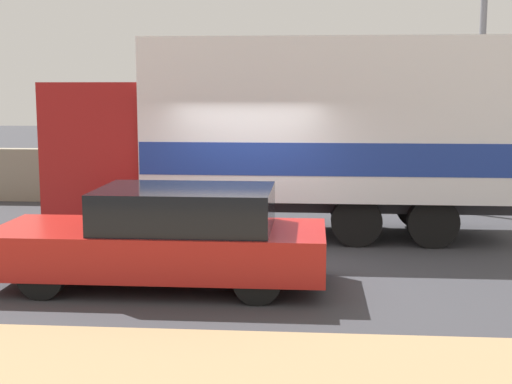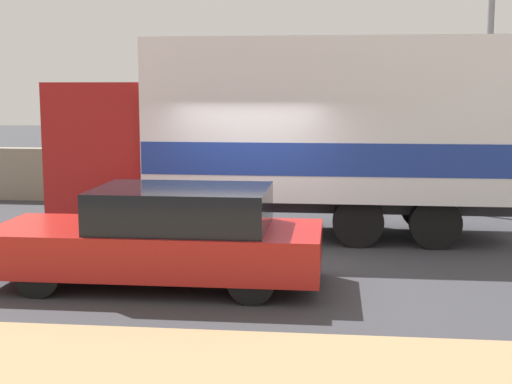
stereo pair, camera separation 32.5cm
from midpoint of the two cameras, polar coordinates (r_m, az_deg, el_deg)
ground_plane at (r=10.92m, az=-2.22°, el=-6.08°), size 80.00×80.00×0.00m
stone_wall_backdrop at (r=16.81m, az=0.25°, el=1.20°), size 60.00×0.35×1.27m
street_lamp at (r=15.97m, az=17.21°, el=14.08°), size 0.56×0.28×7.72m
box_truck at (r=13.10m, az=2.34°, el=4.83°), size 8.32×2.32×3.57m
car_hatchback at (r=9.88m, az=-8.03°, el=-3.61°), size 4.52×1.72×1.37m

